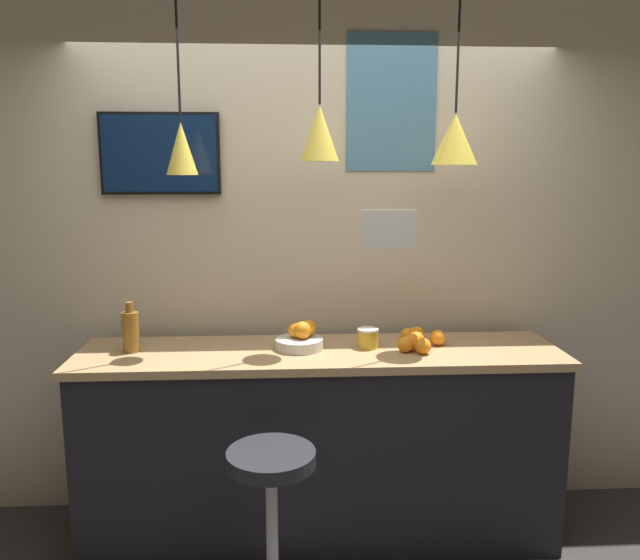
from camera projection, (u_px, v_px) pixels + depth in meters
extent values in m
cube|color=beige|center=(316.00, 249.00, 3.38)|extent=(8.00, 0.06, 2.90)
cube|color=black|center=(320.00, 448.00, 3.16)|extent=(2.34, 0.54, 0.96)
cube|color=tan|center=(320.00, 354.00, 3.07)|extent=(2.38, 0.58, 0.04)
cylinder|color=#B7B7BC|center=(272.00, 542.00, 2.58)|extent=(0.05, 0.05, 0.68)
cylinder|color=#232328|center=(271.00, 458.00, 2.51)|extent=(0.36, 0.36, 0.06)
cylinder|color=beige|center=(299.00, 344.00, 3.08)|extent=(0.24, 0.24, 0.05)
sphere|color=orange|center=(302.00, 330.00, 3.07)|extent=(0.09, 0.09, 0.09)
sphere|color=orange|center=(296.00, 330.00, 3.10)|extent=(0.07, 0.07, 0.07)
sphere|color=orange|center=(308.00, 328.00, 3.12)|extent=(0.08, 0.08, 0.08)
sphere|color=orange|center=(295.00, 330.00, 3.09)|extent=(0.08, 0.08, 0.08)
sphere|color=orange|center=(438.00, 338.00, 3.14)|extent=(0.08, 0.08, 0.08)
sphere|color=orange|center=(416.00, 335.00, 3.18)|extent=(0.09, 0.09, 0.09)
sphere|color=orange|center=(407.00, 335.00, 3.22)|extent=(0.07, 0.07, 0.07)
sphere|color=orange|center=(412.00, 342.00, 3.05)|extent=(0.09, 0.09, 0.09)
sphere|color=orange|center=(416.00, 339.00, 3.11)|extent=(0.08, 0.08, 0.08)
sphere|color=orange|center=(405.00, 345.00, 3.02)|extent=(0.08, 0.08, 0.08)
sphere|color=orange|center=(423.00, 346.00, 2.99)|extent=(0.08, 0.08, 0.08)
cylinder|color=olive|center=(131.00, 332.00, 3.02)|extent=(0.08, 0.08, 0.20)
cylinder|color=olive|center=(129.00, 307.00, 3.00)|extent=(0.04, 0.04, 0.05)
cylinder|color=gold|center=(368.00, 339.00, 3.10)|extent=(0.10, 0.10, 0.09)
cylinder|color=white|center=(368.00, 330.00, 3.09)|extent=(0.11, 0.11, 0.01)
cylinder|color=black|center=(177.00, 41.00, 2.80)|extent=(0.01, 0.01, 0.71)
cone|color=yellow|center=(181.00, 148.00, 2.89)|extent=(0.15, 0.15, 0.24)
sphere|color=#F9EFCC|center=(182.00, 171.00, 2.91)|extent=(0.04, 0.04, 0.04)
cylinder|color=black|center=(320.00, 33.00, 2.83)|extent=(0.01, 0.01, 0.63)
cone|color=yellow|center=(320.00, 133.00, 2.91)|extent=(0.18, 0.18, 0.26)
sphere|color=#F9EFCC|center=(320.00, 157.00, 2.93)|extent=(0.04, 0.04, 0.04)
cylinder|color=black|center=(459.00, 39.00, 2.87)|extent=(0.01, 0.01, 0.66)
cone|color=yellow|center=(455.00, 139.00, 2.95)|extent=(0.22, 0.22, 0.24)
sphere|color=#F9EFCC|center=(454.00, 161.00, 2.97)|extent=(0.04, 0.04, 0.04)
cube|color=black|center=(160.00, 154.00, 3.20)|extent=(0.61, 0.04, 0.42)
cube|color=#0F2347|center=(160.00, 154.00, 3.18)|extent=(0.58, 0.01, 0.39)
cube|color=silver|center=(389.00, 229.00, 2.77)|extent=(0.24, 0.01, 0.17)
cube|color=teal|center=(392.00, 103.00, 3.23)|extent=(0.47, 0.01, 0.70)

